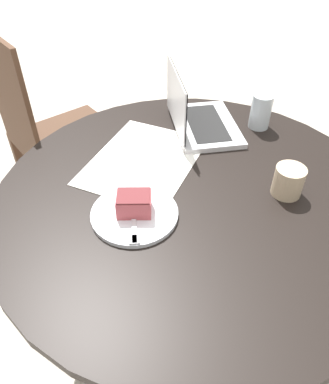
% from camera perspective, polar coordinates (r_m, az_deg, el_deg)
% --- Properties ---
extents(ground_plane, '(12.00, 12.00, 0.00)m').
position_cam_1_polar(ground_plane, '(1.60, 2.95, -19.14)').
color(ground_plane, '#B7AD9E').
extents(dining_table, '(1.11, 1.11, 0.70)m').
position_cam_1_polar(dining_table, '(1.13, 3.96, -4.52)').
color(dining_table, black).
rests_on(dining_table, ground_plane).
extents(chair, '(0.58, 0.58, 0.97)m').
position_cam_1_polar(chair, '(1.70, -16.58, 7.88)').
color(chair, '#472D1E').
rests_on(chair, ground_plane).
extents(paper_document, '(0.48, 0.45, 0.00)m').
position_cam_1_polar(paper_document, '(1.16, -3.18, 4.84)').
color(paper_document, white).
rests_on(paper_document, dining_table).
extents(plate, '(0.23, 0.23, 0.01)m').
position_cam_1_polar(plate, '(0.98, -4.59, -3.31)').
color(plate, silver).
rests_on(plate, dining_table).
extents(cake_slice, '(0.07, 0.09, 0.06)m').
position_cam_1_polar(cake_slice, '(0.96, -4.68, -1.76)').
color(cake_slice, '#B74C51').
rests_on(cake_slice, plate).
extents(fork, '(0.17, 0.03, 0.00)m').
position_cam_1_polar(fork, '(0.94, -4.67, -4.80)').
color(fork, silver).
rests_on(fork, plate).
extents(coffee_glass, '(0.08, 0.08, 0.09)m').
position_cam_1_polar(coffee_glass, '(1.07, 18.36, 1.58)').
color(coffee_glass, '#C6AD89').
rests_on(coffee_glass, dining_table).
extents(water_glass, '(0.07, 0.07, 0.12)m').
position_cam_1_polar(water_glass, '(1.34, 14.46, 11.83)').
color(water_glass, silver).
rests_on(water_glass, dining_table).
extents(laptop, '(0.31, 0.23, 0.21)m').
position_cam_1_polar(laptop, '(1.30, 5.12, 11.03)').
color(laptop, silver).
rests_on(laptop, dining_table).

